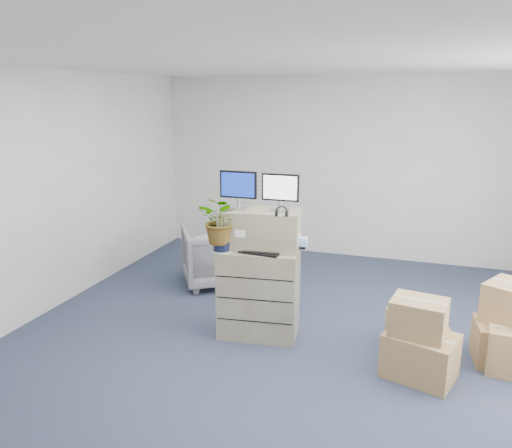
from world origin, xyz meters
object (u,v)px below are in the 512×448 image
at_px(filing_cabinet_lower, 259,292).
at_px(water_bottle, 267,238).
at_px(monitor_right, 280,190).
at_px(monitor_left, 238,188).
at_px(office_chair, 216,253).
at_px(keyboard, 260,252).
at_px(potted_plant, 221,226).

bearing_deg(filing_cabinet_lower, water_bottle, 43.90).
bearing_deg(filing_cabinet_lower, monitor_right, 12.32).
distance_m(filing_cabinet_lower, monitor_left, 1.13).
bearing_deg(filing_cabinet_lower, monitor_left, 161.49).
height_order(filing_cabinet_lower, water_bottle, water_bottle).
bearing_deg(office_chair, filing_cabinet_lower, 97.39).
distance_m(monitor_right, keyboard, 0.66).
xyz_separation_m(monitor_left, office_chair, (-0.79, 1.20, -1.15)).
relative_size(monitor_left, office_chair, 0.46).
xyz_separation_m(keyboard, potted_plant, (-0.39, -0.07, 0.26)).
bearing_deg(filing_cabinet_lower, potted_plant, -157.30).
height_order(monitor_left, office_chair, monitor_left).
height_order(monitor_right, keyboard, monitor_right).
relative_size(monitor_left, monitor_right, 1.03).
bearing_deg(keyboard, monitor_right, 57.65).
height_order(monitor_left, keyboard, monitor_left).
distance_m(monitor_right, office_chair, 2.05).
bearing_deg(keyboard, potted_plant, -163.90).
distance_m(monitor_right, potted_plant, 0.70).
bearing_deg(keyboard, water_bottle, 91.47).
distance_m(filing_cabinet_lower, potted_plant, 0.84).
bearing_deg(monitor_right, office_chair, 135.94).
relative_size(filing_cabinet_lower, monitor_left, 2.41).
relative_size(monitor_left, potted_plant, 0.66).
bearing_deg(water_bottle, keyboard, -94.16).
bearing_deg(potted_plant, water_bottle, 34.20).
bearing_deg(monitor_right, monitor_left, -177.57).
xyz_separation_m(monitor_left, monitor_right, (0.44, 0.02, -0.01)).
distance_m(keyboard, potted_plant, 0.47).
bearing_deg(monitor_left, water_bottle, 5.56).
relative_size(water_bottle, potted_plant, 0.35).
height_order(filing_cabinet_lower, keyboard, keyboard).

